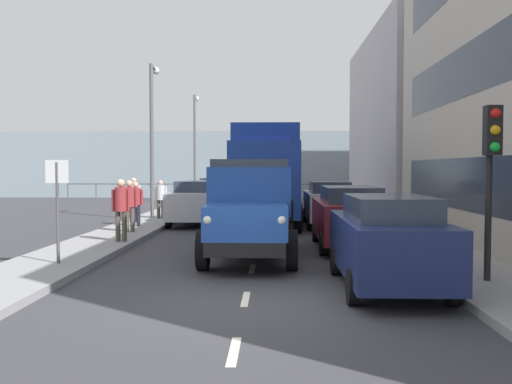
{
  "coord_description": "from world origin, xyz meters",
  "views": [
    {
      "loc": [
        -0.49,
        9.11,
        2.22
      ],
      "look_at": [
        0.09,
        -8.3,
        1.48
      ],
      "focal_mm": 39.47,
      "sensor_mm": 36.0,
      "label": 1
    }
  ],
  "objects": [
    {
      "name": "pedestrian_in_dark_coat",
      "position": [
        3.85,
        -6.59,
        1.19
      ],
      "size": [
        0.53,
        0.34,
        1.76
      ],
      "color": "#4C473D",
      "rests_on": "sidewalk_right"
    },
    {
      "name": "pedestrian_with_bag",
      "position": [
        4.48,
        -10.81,
        1.07
      ],
      "size": [
        0.53,
        0.34,
        1.57
      ],
      "color": "black",
      "rests_on": "sidewalk_right"
    },
    {
      "name": "car_grey_oppositeside_1",
      "position": [
        2.56,
        -19.82,
        0.89
      ],
      "size": [
        1.84,
        4.02,
        1.72
      ],
      "color": "slate",
      "rests_on": "ground_plane"
    },
    {
      "name": "sea_horizon",
      "position": [
        0.0,
        -33.37,
        2.5
      ],
      "size": [
        80.0,
        0.8,
        5.0
      ],
      "primitive_type": "cube",
      "color": "#84939E",
      "rests_on": "ground_plane"
    },
    {
      "name": "traffic_light_near",
      "position": [
        -4.42,
        -1.22,
        2.47
      ],
      "size": [
        0.28,
        0.41,
        3.2
      ],
      "color": "black",
      "rests_on": "sidewalk_left"
    },
    {
      "name": "sidewalk_right",
      "position": [
        4.52,
        -10.13,
        0.07
      ],
      "size": [
        2.02,
        40.48,
        0.15
      ],
      "primitive_type": "cube",
      "color": "gray",
      "rests_on": "ground_plane"
    },
    {
      "name": "seawall_railing",
      "position": [
        -0.0,
        -29.77,
        0.92
      ],
      "size": [
        28.08,
        0.08,
        1.2
      ],
      "color": "#4C5156",
      "rests_on": "ground_plane"
    },
    {
      "name": "car_navy_kerbside_near",
      "position": [
        -2.56,
        -1.23,
        0.89
      ],
      "size": [
        1.77,
        4.21,
        1.72
      ],
      "color": "navy",
      "rests_on": "ground_plane"
    },
    {
      "name": "lamp_post_promenade",
      "position": [
        4.71,
        -14.73,
        4.01
      ],
      "size": [
        0.32,
        1.14,
        6.48
      ],
      "color": "#59595B",
      "rests_on": "sidewalk_right"
    },
    {
      "name": "pedestrian_couple_b",
      "position": [
        4.21,
        -13.89,
        1.07
      ],
      "size": [
        0.53,
        0.34,
        1.57
      ],
      "color": "#4C473D",
      "rests_on": "sidewalk_right"
    },
    {
      "name": "sidewalk_left",
      "position": [
        -4.52,
        -10.13,
        0.07
      ],
      "size": [
        2.02,
        40.48,
        0.15
      ],
      "primitive_type": "cube",
      "color": "gray",
      "rests_on": "ground_plane"
    },
    {
      "name": "pedestrian_couple_a",
      "position": [
        4.24,
        -9.0,
        1.14
      ],
      "size": [
        0.53,
        0.34,
        1.68
      ],
      "color": "#4C473D",
      "rests_on": "sidewalk_right"
    },
    {
      "name": "car_white_kerbside_2",
      "position": [
        -2.56,
        -12.45,
        0.9
      ],
      "size": [
        1.79,
        4.44,
        1.72
      ],
      "color": "white",
      "rests_on": "ground_plane"
    },
    {
      "name": "lorry_cargo_blue",
      "position": [
        -0.15,
        -12.99,
        2.08
      ],
      "size": [
        2.58,
        8.2,
        3.87
      ],
      "color": "#193899",
      "rests_on": "ground_plane"
    },
    {
      "name": "truck_vintage_blue",
      "position": [
        0.1,
        -4.3,
        1.18
      ],
      "size": [
        2.17,
        5.64,
        2.43
      ],
      "color": "black",
      "rests_on": "ground_plane"
    },
    {
      "name": "pedestrian_near_railing",
      "position": [
        4.93,
        -12.29,
        1.16
      ],
      "size": [
        0.53,
        0.34,
        1.71
      ],
      "color": "black",
      "rests_on": "sidewalk_right"
    },
    {
      "name": "lamp_post_far",
      "position": [
        4.66,
        -27.21,
        4.18
      ],
      "size": [
        0.32,
        1.14,
        6.8
      ],
      "color": "#59595B",
      "rests_on": "sidewalk_right"
    },
    {
      "name": "building_far_block",
      "position": [
        -9.63,
        -21.75,
        4.71
      ],
      "size": [
        8.21,
        14.61,
        9.42
      ],
      "color": "#B7B2B7",
      "rests_on": "ground_plane"
    },
    {
      "name": "street_sign",
      "position": [
        4.23,
        -2.92,
        1.68
      ],
      "size": [
        0.5,
        0.07,
        2.25
      ],
      "color": "#4C4C4C",
      "rests_on": "sidewalk_right"
    },
    {
      "name": "car_maroon_kerbside_1",
      "position": [
        -2.56,
        -6.47,
        0.9
      ],
      "size": [
        1.84,
        4.36,
        1.72
      ],
      "color": "maroon",
      "rests_on": "ground_plane"
    },
    {
      "name": "road_centreline_markings",
      "position": [
        0.0,
        -9.55,
        0.0
      ],
      "size": [
        0.12,
        35.84,
        0.01
      ],
      "color": "silver",
      "rests_on": "ground_plane"
    },
    {
      "name": "ground_plane",
      "position": [
        0.0,
        -10.13,
        0.0
      ],
      "size": [
        80.0,
        80.0,
        0.0
      ],
      "primitive_type": "plane",
      "color": "#38383D"
    },
    {
      "name": "car_silver_oppositeside_0",
      "position": [
        2.56,
        -12.96,
        0.9
      ],
      "size": [
        1.93,
        4.65,
        1.72
      ],
      "color": "#B7BABF",
      "rests_on": "ground_plane"
    }
  ]
}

